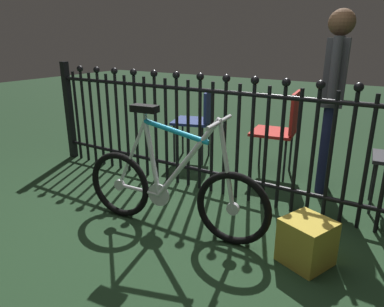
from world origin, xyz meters
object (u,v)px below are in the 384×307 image
(bicycle, at_px, (172,189))
(chair_red, at_px, (282,126))
(chair_navy, at_px, (198,117))
(display_crate, at_px, (307,242))
(person_visitor, at_px, (334,88))

(bicycle, bearing_deg, chair_red, 78.04)
(chair_red, bearing_deg, chair_navy, -178.52)
(chair_red, height_order, display_crate, chair_red)
(bicycle, xyz_separation_m, display_crate, (0.98, 0.11, -0.18))
(chair_navy, xyz_separation_m, person_visitor, (1.46, -0.11, 0.46))
(person_visitor, distance_m, display_crate, 1.52)
(chair_red, xyz_separation_m, person_visitor, (0.48, -0.14, 0.43))
(chair_navy, distance_m, person_visitor, 1.53)
(chair_navy, relative_size, display_crate, 2.74)
(chair_red, bearing_deg, person_visitor, -15.89)
(bicycle, bearing_deg, chair_navy, 114.09)
(bicycle, relative_size, person_visitor, 0.92)
(bicycle, bearing_deg, display_crate, 6.27)
(display_crate, bearing_deg, chair_red, 115.21)
(person_visitor, bearing_deg, display_crate, -81.75)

